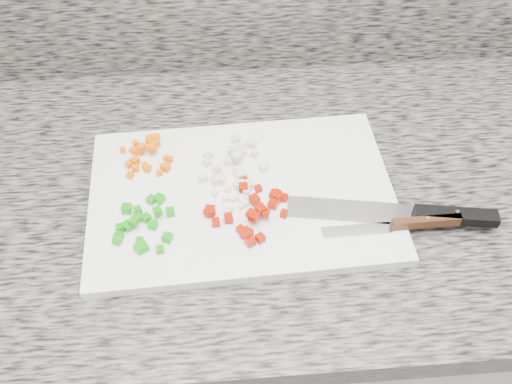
% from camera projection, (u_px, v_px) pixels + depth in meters
% --- Properties ---
extents(cabinet, '(3.92, 0.62, 0.86)m').
position_uv_depth(cabinet, '(282.00, 323.00, 1.26)').
color(cabinet, silver).
rests_on(cabinet, ground).
extents(countertop, '(3.96, 0.64, 0.04)m').
position_uv_depth(countertop, '(292.00, 188.00, 0.92)').
color(countertop, '#69645C').
rests_on(countertop, cabinet).
extents(cutting_board, '(0.47, 0.32, 0.02)m').
position_uv_depth(cutting_board, '(242.00, 195.00, 0.87)').
color(cutting_board, white).
rests_on(cutting_board, countertop).
extents(carrot_pile, '(0.09, 0.09, 0.02)m').
position_uv_depth(carrot_pile, '(147.00, 154.00, 0.91)').
color(carrot_pile, orange).
rests_on(carrot_pile, cutting_board).
extents(onion_pile, '(0.11, 0.12, 0.02)m').
position_uv_depth(onion_pile, '(235.00, 165.00, 0.89)').
color(onion_pile, silver).
rests_on(onion_pile, cutting_board).
extents(green_pepper_pile, '(0.09, 0.11, 0.02)m').
position_uv_depth(green_pepper_pile, '(143.00, 224.00, 0.82)').
color(green_pepper_pile, '#17960D').
rests_on(green_pepper_pile, cutting_board).
extents(red_pepper_pile, '(0.13, 0.13, 0.02)m').
position_uv_depth(red_pepper_pile, '(250.00, 210.00, 0.83)').
color(red_pepper_pile, '#A51502').
rests_on(red_pepper_pile, cutting_board).
extents(garlic_pile, '(0.06, 0.06, 0.01)m').
position_uv_depth(garlic_pile, '(235.00, 197.00, 0.85)').
color(garlic_pile, beige).
rests_on(garlic_pile, cutting_board).
extents(chef_knife, '(0.30, 0.08, 0.02)m').
position_uv_depth(chef_knife, '(419.00, 214.00, 0.83)').
color(chef_knife, silver).
rests_on(chef_knife, cutting_board).
extents(paring_knife, '(0.20, 0.02, 0.02)m').
position_uv_depth(paring_knife, '(409.00, 224.00, 0.82)').
color(paring_knife, silver).
rests_on(paring_knife, cutting_board).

